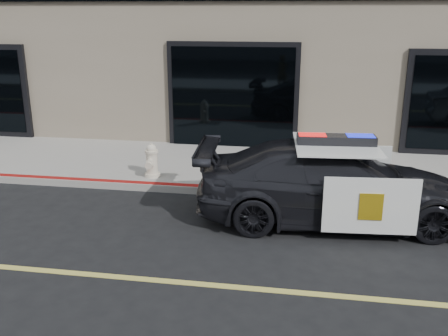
# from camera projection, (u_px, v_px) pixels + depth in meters

# --- Properties ---
(ground) EXTENTS (120.00, 120.00, 0.00)m
(ground) POSITION_uv_depth(u_px,v_px,m) (230.00, 287.00, 6.79)
(ground) COLOR black
(ground) RESTS_ON ground
(sidewalk_n) EXTENTS (60.00, 3.50, 0.15)m
(sidewalk_n) POSITION_uv_depth(u_px,v_px,m) (264.00, 168.00, 11.72)
(sidewalk_n) COLOR gray
(sidewalk_n) RESTS_ON ground
(police_car) EXTENTS (2.68, 5.10, 1.57)m
(police_car) POSITION_uv_depth(u_px,v_px,m) (333.00, 183.00, 8.79)
(police_car) COLOR black
(police_car) RESTS_ON ground
(fire_hydrant) EXTENTS (0.34, 0.47, 0.75)m
(fire_hydrant) POSITION_uv_depth(u_px,v_px,m) (152.00, 161.00, 10.79)
(fire_hydrant) COLOR beige
(fire_hydrant) RESTS_ON sidewalk_n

